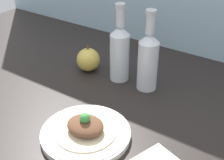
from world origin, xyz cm
name	(u,v)px	position (x,y,z in cm)	size (l,w,h in cm)	color
ground_plane	(91,120)	(0.00, 0.00, -2.00)	(180.00, 110.00, 4.00)	black
plate	(86,133)	(4.35, -7.87, 1.05)	(23.01, 23.01, 1.97)	silver
plated_food	(85,127)	(4.35, -7.87, 3.20)	(15.87, 15.87, 5.57)	beige
cider_bottle_left	(120,51)	(-4.20, 21.31, 10.10)	(6.30, 6.30, 25.63)	silver
cider_bottle_right	(148,59)	(6.07, 21.31, 10.10)	(6.30, 6.30, 25.63)	silver
apple	(88,60)	(-16.19, 20.09, 4.05)	(8.09, 8.09, 9.63)	gold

